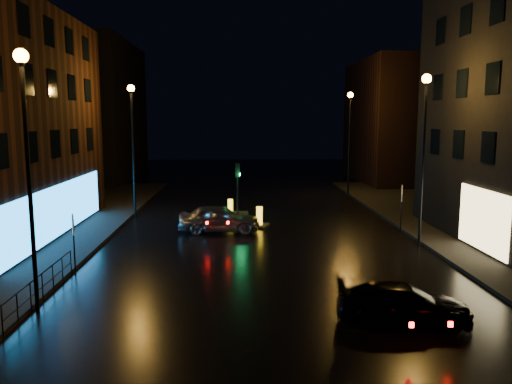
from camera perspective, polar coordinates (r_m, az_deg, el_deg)
ground at (r=18.96m, az=1.72°, el=-10.90°), size 120.00×120.00×0.00m
building_far_left at (r=54.88m, az=-18.04°, el=8.71°), size 8.00×16.00×14.00m
building_far_right at (r=52.44m, az=15.96°, el=7.74°), size 8.00×14.00×12.00m
street_lamp_lnear at (r=17.17m, az=-24.75°, el=5.29°), size 0.44×0.44×8.37m
street_lamp_lfar at (r=32.53m, az=-13.95°, el=6.88°), size 0.44×0.44×8.37m
street_lamp_rnear at (r=25.53m, az=18.66°, el=6.36°), size 0.44×0.44×8.37m
street_lamp_rfar at (r=40.88m, az=10.64°, el=7.22°), size 0.44×0.44×8.37m
traffic_signal at (r=32.37m, az=-2.10°, el=-1.90°), size 1.40×2.40×3.45m
guard_railing at (r=18.97m, az=-23.26°, el=-9.23°), size 0.05×6.04×1.00m
silver_hatchback at (r=27.88m, az=-4.22°, el=-3.04°), size 4.51×1.91×1.52m
dark_sedan at (r=16.44m, az=16.48°, el=-12.11°), size 4.31×2.21×1.20m
bollard_near at (r=29.28m, az=0.39°, el=-3.47°), size 1.29×1.57×1.18m
bollard_far at (r=32.84m, az=-2.94°, el=-2.24°), size 1.22×1.42×1.05m
road_sign_left at (r=21.58m, az=-20.16°, el=-4.04°), size 0.25×0.57×2.42m
road_sign_right at (r=28.81m, az=16.32°, el=-0.58°), size 0.25×0.62×2.61m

